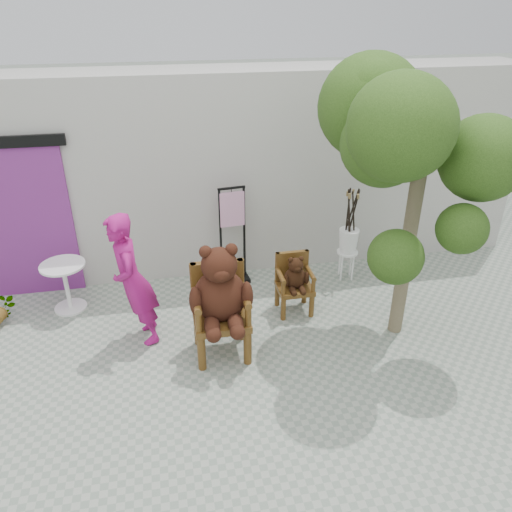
% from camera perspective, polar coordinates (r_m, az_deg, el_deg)
% --- Properties ---
extents(ground_plane, '(60.00, 60.00, 0.00)m').
position_cam_1_polar(ground_plane, '(5.89, 2.73, -14.12)').
color(ground_plane, gray).
rests_on(ground_plane, ground).
extents(back_wall, '(9.00, 1.00, 3.00)m').
position_cam_1_polar(back_wall, '(7.80, -2.39, 9.73)').
color(back_wall, '#B5B2A9').
rests_on(back_wall, ground).
extents(doorway, '(1.40, 0.11, 2.33)m').
position_cam_1_polar(doorway, '(7.59, -24.70, 3.86)').
color(doorway, '#762777').
rests_on(doorway, ground).
extents(chair_big, '(0.73, 0.78, 1.48)m').
position_cam_1_polar(chair_big, '(5.81, -4.11, -4.52)').
color(chair_big, '#4A2E0F').
rests_on(chair_big, ground).
extents(chair_small, '(0.47, 0.46, 0.85)m').
position_cam_1_polar(chair_small, '(6.78, 4.43, -2.55)').
color(chair_small, '#4A2E0F').
rests_on(chair_small, ground).
extents(person, '(0.50, 0.69, 1.73)m').
position_cam_1_polar(person, '(6.19, -13.89, -2.76)').
color(person, '#A2146B').
rests_on(person, ground).
extents(cafe_table, '(0.60, 0.60, 0.70)m').
position_cam_1_polar(cafe_table, '(7.30, -20.94, -2.72)').
color(cafe_table, white).
rests_on(cafe_table, ground).
extents(display_stand, '(0.49, 0.40, 1.51)m').
position_cam_1_polar(display_stand, '(7.44, -2.66, 1.13)').
color(display_stand, black).
rests_on(display_stand, ground).
extents(stool_bucket, '(0.32, 0.32, 1.45)m').
position_cam_1_polar(stool_bucket, '(7.61, 10.53, 1.79)').
color(stool_bucket, white).
rests_on(stool_bucket, ground).
extents(tree, '(2.01, 1.99, 3.40)m').
position_cam_1_polar(tree, '(5.70, 16.06, 13.08)').
color(tree, brown).
rests_on(tree, ground).
extents(potted_plant, '(0.35, 0.30, 0.38)m').
position_cam_1_polar(potted_plant, '(7.51, -27.23, -5.49)').
color(potted_plant, '#1A340E').
rests_on(potted_plant, ground).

